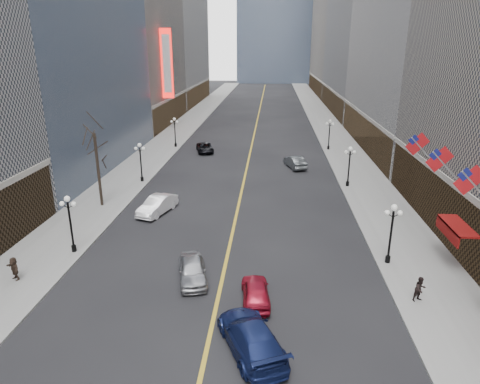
% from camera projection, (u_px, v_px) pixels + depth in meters
% --- Properties ---
extents(sidewalk_east, '(6.00, 230.00, 0.15)m').
position_uv_depth(sidewalk_east, '(339.00, 144.00, 68.79)').
color(sidewalk_east, gray).
rests_on(sidewalk_east, ground).
extents(sidewalk_west, '(6.00, 230.00, 0.15)m').
position_uv_depth(sidewalk_west, '(168.00, 141.00, 70.77)').
color(sidewalk_west, gray).
rests_on(sidewalk_west, ground).
extents(lane_line, '(0.25, 200.00, 0.02)m').
position_uv_depth(lane_line, '(255.00, 131.00, 79.23)').
color(lane_line, gold).
rests_on(lane_line, ground).
extents(bldg_east_c, '(26.60, 40.60, 48.80)m').
position_uv_depth(bldg_east_c, '(397.00, 2.00, 93.77)').
color(bldg_east_c, gray).
rests_on(bldg_east_c, ground).
extents(streetlamp_east_1, '(1.26, 0.44, 4.52)m').
position_uv_depth(streetlamp_east_1, '(392.00, 228.00, 30.31)').
color(streetlamp_east_1, black).
rests_on(streetlamp_east_1, sidewalk_east).
extents(streetlamp_east_2, '(1.26, 0.44, 4.52)m').
position_uv_depth(streetlamp_east_2, '(349.00, 162.00, 47.28)').
color(streetlamp_east_2, black).
rests_on(streetlamp_east_2, sidewalk_east).
extents(streetlamp_east_3, '(1.26, 0.44, 4.52)m').
position_uv_depth(streetlamp_east_3, '(329.00, 131.00, 64.26)').
color(streetlamp_east_3, black).
rests_on(streetlamp_east_3, sidewalk_east).
extents(streetlamp_west_1, '(1.26, 0.44, 4.52)m').
position_uv_depth(streetlamp_west_1, '(70.00, 218.00, 31.98)').
color(streetlamp_west_1, black).
rests_on(streetlamp_west_1, sidewalk_west).
extents(streetlamp_west_2, '(1.26, 0.44, 4.52)m').
position_uv_depth(streetlamp_west_2, '(141.00, 158.00, 48.95)').
color(streetlamp_west_2, black).
rests_on(streetlamp_west_2, sidewalk_west).
extents(streetlamp_west_3, '(1.26, 0.44, 4.52)m').
position_uv_depth(streetlamp_west_3, '(175.00, 129.00, 65.92)').
color(streetlamp_west_3, black).
rests_on(streetlamp_west_3, sidewalk_west).
extents(flag_3, '(2.87, 0.12, 2.87)m').
position_uv_depth(flag_3, '(472.00, 183.00, 25.80)').
color(flag_3, '#B2B2B7').
rests_on(flag_3, ground).
extents(flag_4, '(2.87, 0.12, 2.87)m').
position_uv_depth(flag_4, '(442.00, 162.00, 30.52)').
color(flag_4, '#B2B2B7').
rests_on(flag_4, ground).
extents(flag_5, '(2.87, 0.12, 2.87)m').
position_uv_depth(flag_5, '(419.00, 146.00, 35.23)').
color(flag_5, '#B2B2B7').
rests_on(flag_5, ground).
extents(awning_c, '(1.40, 4.00, 0.93)m').
position_uv_depth(awning_c, '(455.00, 227.00, 29.95)').
color(awning_c, maroon).
rests_on(awning_c, ground).
extents(theatre_marquee, '(2.00, 0.55, 12.00)m').
position_uv_depth(theatre_marquee, '(167.00, 64.00, 76.45)').
color(theatre_marquee, red).
rests_on(theatre_marquee, ground).
extents(tree_west_far, '(3.60, 3.60, 7.92)m').
position_uv_depth(tree_west_far, '(95.00, 145.00, 40.44)').
color(tree_west_far, '#2D231C').
rests_on(tree_west_far, sidewalk_west).
extents(car_nb_near, '(2.85, 4.84, 1.55)m').
position_uv_depth(car_nb_near, '(192.00, 270.00, 28.90)').
color(car_nb_near, '#9A9CA1').
rests_on(car_nb_near, ground).
extents(car_nb_mid, '(3.16, 5.27, 1.64)m').
position_uv_depth(car_nb_mid, '(157.00, 205.00, 40.48)').
color(car_nb_mid, white).
rests_on(car_nb_mid, ground).
extents(car_nb_far, '(3.44, 5.31, 1.36)m').
position_uv_depth(car_nb_far, '(205.00, 148.00, 63.68)').
color(car_nb_far, black).
rests_on(car_nb_far, ground).
extents(car_sb_near, '(4.52, 6.32, 1.70)m').
position_uv_depth(car_sb_near, '(251.00, 337.00, 22.14)').
color(car_sb_near, navy).
rests_on(car_sb_near, ground).
extents(car_sb_mid, '(2.10, 4.32, 1.42)m').
position_uv_depth(car_sb_mid, '(256.00, 291.00, 26.49)').
color(car_sb_mid, maroon).
rests_on(car_sb_mid, ground).
extents(car_sb_far, '(2.96, 5.03, 1.57)m').
position_uv_depth(car_sb_far, '(295.00, 162.00, 55.58)').
color(car_sb_far, '#4A4F52').
rests_on(car_sb_far, ground).
extents(ped_east_walk, '(0.90, 0.72, 1.62)m').
position_uv_depth(ped_east_walk, '(420.00, 289.00, 26.27)').
color(ped_east_walk, black).
rests_on(ped_east_walk, sidewalk_east).
extents(ped_west_far, '(1.47, 1.25, 1.63)m').
position_uv_depth(ped_west_far, '(14.00, 268.00, 28.70)').
color(ped_west_far, '#34261D').
rests_on(ped_west_far, sidewalk_west).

